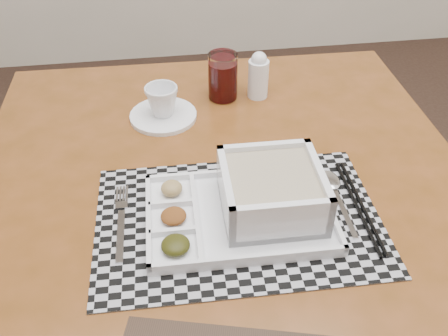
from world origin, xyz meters
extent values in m
cube|color=#57320F|center=(-0.57, 0.52, 0.70)|extent=(0.98, 0.98, 0.04)
cylinder|color=#57320F|center=(-0.99, 0.97, 0.34)|extent=(0.05, 0.05, 0.68)
cylinder|color=#57320F|center=(-0.13, 0.95, 0.34)|extent=(0.05, 0.05, 0.68)
cube|color=#57320F|center=(-0.56, 0.94, 0.65)|extent=(0.83, 0.05, 0.08)
cube|color=#57320F|center=(-0.98, 0.53, 0.65)|extent=(0.05, 0.83, 0.08)
cube|color=#57320F|center=(-0.15, 0.51, 0.65)|extent=(0.05, 0.83, 0.08)
cube|color=#9C9CA3|center=(-0.56, 0.40, 0.72)|extent=(0.50, 0.34, 0.00)
cube|color=white|center=(-0.56, 0.40, 0.73)|extent=(0.32, 0.23, 0.01)
cube|color=white|center=(-0.56, 0.51, 0.74)|extent=(0.32, 0.01, 0.01)
cube|color=white|center=(-0.56, 0.30, 0.74)|extent=(0.32, 0.01, 0.01)
cube|color=white|center=(-0.71, 0.41, 0.74)|extent=(0.01, 0.22, 0.01)
cube|color=white|center=(-0.40, 0.40, 0.74)|extent=(0.01, 0.22, 0.01)
cube|color=white|center=(-0.63, 0.40, 0.74)|extent=(0.01, 0.20, 0.01)
cube|color=white|center=(-0.68, 0.37, 0.74)|extent=(0.08, 0.01, 0.01)
cube|color=white|center=(-0.67, 0.44, 0.74)|extent=(0.08, 0.01, 0.01)
ellipsoid|color=black|center=(-0.67, 0.34, 0.75)|extent=(0.05, 0.05, 0.02)
ellipsoid|color=#45200B|center=(-0.67, 0.40, 0.74)|extent=(0.04, 0.04, 0.02)
ellipsoid|color=olive|center=(-0.67, 0.47, 0.75)|extent=(0.04, 0.04, 0.02)
cube|color=white|center=(-0.50, 0.41, 0.74)|extent=(0.17, 0.17, 0.01)
cube|color=white|center=(-0.50, 0.49, 0.78)|extent=(0.17, 0.02, 0.08)
cube|color=white|center=(-0.50, 0.33, 0.78)|extent=(0.17, 0.02, 0.08)
cube|color=white|center=(-0.58, 0.41, 0.78)|extent=(0.02, 0.17, 0.08)
cube|color=white|center=(-0.42, 0.41, 0.78)|extent=(0.02, 0.17, 0.08)
cube|color=tan|center=(-0.50, 0.41, 0.77)|extent=(0.15, 0.15, 0.07)
cube|color=silver|center=(-0.76, 0.39, 0.73)|extent=(0.01, 0.12, 0.00)
cube|color=silver|center=(-0.76, 0.46, 0.73)|extent=(0.02, 0.02, 0.00)
cube|color=silver|center=(-0.77, 0.49, 0.73)|extent=(0.00, 0.04, 0.00)
cube|color=silver|center=(-0.76, 0.49, 0.73)|extent=(0.00, 0.04, 0.00)
cube|color=silver|center=(-0.76, 0.49, 0.73)|extent=(0.00, 0.04, 0.00)
cube|color=silver|center=(-0.75, 0.49, 0.73)|extent=(0.00, 0.04, 0.00)
cube|color=silver|center=(-0.37, 0.38, 0.73)|extent=(0.01, 0.12, 0.00)
ellipsoid|color=silver|center=(-0.37, 0.47, 0.73)|extent=(0.04, 0.06, 0.01)
cylinder|color=black|center=(-0.35, 0.40, 0.73)|extent=(0.01, 0.24, 0.01)
cylinder|color=black|center=(-0.34, 0.40, 0.73)|extent=(0.01, 0.24, 0.01)
cylinder|color=white|center=(-0.67, 0.74, 0.73)|extent=(0.15, 0.15, 0.01)
imported|color=white|center=(-0.67, 0.74, 0.77)|extent=(0.09, 0.09, 0.07)
cylinder|color=white|center=(-0.53, 0.81, 0.78)|extent=(0.07, 0.07, 0.11)
cylinder|color=#3D0407|center=(-0.53, 0.81, 0.77)|extent=(0.06, 0.06, 0.09)
cylinder|color=white|center=(-0.44, 0.81, 0.77)|extent=(0.05, 0.05, 0.09)
sphere|color=white|center=(-0.44, 0.81, 0.82)|extent=(0.04, 0.04, 0.04)
camera|label=1|loc=(-0.68, -0.21, 1.34)|focal=40.00mm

